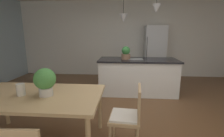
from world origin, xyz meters
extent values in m
cube|color=brown|center=(0.00, 0.00, -0.02)|extent=(10.00, 8.40, 0.04)
cube|color=white|center=(0.00, 3.26, 1.35)|extent=(10.00, 0.12, 2.70)
cube|color=tan|center=(-1.41, -0.70, 0.71)|extent=(1.77, 0.99, 0.04)
cylinder|color=tan|center=(-2.21, -0.29, 0.35)|extent=(0.06, 0.06, 0.71)
cylinder|color=tan|center=(-0.60, -0.29, 0.35)|extent=(0.06, 0.06, 0.71)
cube|color=tan|center=(-0.20, -0.70, 0.43)|extent=(0.43, 0.43, 0.04)
cube|color=white|center=(-0.20, -0.70, 0.47)|extent=(0.39, 0.39, 0.03)
cube|color=tan|center=(-0.02, -0.72, 0.66)|extent=(0.06, 0.38, 0.42)
cylinder|color=tan|center=(-0.36, -0.52, 0.21)|extent=(0.04, 0.04, 0.41)
cylinder|color=tan|center=(-0.02, -0.55, 0.21)|extent=(0.04, 0.04, 0.41)
cube|color=white|center=(0.13, 1.39, 0.44)|extent=(1.93, 0.77, 0.88)
cube|color=black|center=(0.13, 1.39, 0.88)|extent=(1.99, 0.83, 0.04)
cube|color=gray|center=(0.07, 1.39, 0.91)|extent=(0.36, 0.30, 0.01)
cube|color=silver|center=(0.80, 2.86, 0.90)|extent=(0.68, 0.64, 1.80)
cylinder|color=#4C4C4C|center=(0.50, 2.52, 0.90)|extent=(0.02, 0.02, 1.08)
cone|color=#B7B7B7|center=(-0.25, 1.39, 1.90)|extent=(0.21, 0.21, 0.20)
cone|color=#B7B7B7|center=(0.52, 1.39, 2.12)|extent=(0.20, 0.20, 0.20)
cylinder|color=#8C664C|center=(-0.18, 1.39, 0.96)|extent=(0.23, 0.23, 0.13)
sphere|color=#387F3D|center=(-0.18, 1.39, 1.12)|extent=(0.21, 0.21, 0.21)
cylinder|color=beige|center=(-1.24, -0.72, 0.78)|extent=(0.18, 0.18, 0.11)
sphere|color=#478C42|center=(-1.24, -0.72, 0.96)|extent=(0.28, 0.28, 0.28)
cylinder|color=silver|center=(-1.58, -0.75, 0.81)|extent=(0.11, 0.11, 0.16)
camera|label=1|loc=(-0.22, -2.62, 1.52)|focal=25.23mm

